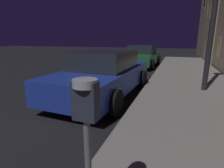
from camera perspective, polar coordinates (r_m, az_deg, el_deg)
name	(u,v)px	position (r m, az deg, el deg)	size (l,w,h in m)	color
parking_meter	(86,120)	(1.41, -8.29, -11.48)	(0.19, 0.19, 1.35)	#59595B
car_blue	(104,74)	(5.70, -2.53, 3.20)	(2.24, 4.64, 1.43)	navy
car_green	(142,56)	(12.16, 9.83, 8.87)	(2.15, 4.10, 1.43)	#19592D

